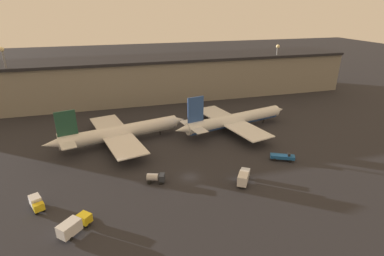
{
  "coord_description": "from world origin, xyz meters",
  "views": [
    {
      "loc": [
        -18.32,
        -66.9,
        43.04
      ],
      "look_at": [
        6.0,
        19.19,
        6.0
      ],
      "focal_mm": 28.0,
      "sensor_mm": 36.0,
      "label": 1
    }
  ],
  "objects_px": {
    "airplane_0": "(120,132)",
    "service_vehicle_0": "(74,225)",
    "service_vehicle_3": "(156,178)",
    "service_vehicle_2": "(283,157)",
    "service_vehicle_4": "(244,177)",
    "service_vehicle_1": "(36,203)",
    "airplane_1": "(234,120)"
  },
  "relations": [
    {
      "from": "service_vehicle_2",
      "to": "service_vehicle_3",
      "type": "height_order",
      "value": "service_vehicle_3"
    },
    {
      "from": "airplane_1",
      "to": "service_vehicle_0",
      "type": "height_order",
      "value": "airplane_1"
    },
    {
      "from": "airplane_0",
      "to": "service_vehicle_0",
      "type": "distance_m",
      "value": 42.8
    },
    {
      "from": "service_vehicle_0",
      "to": "service_vehicle_1",
      "type": "xyz_separation_m",
      "value": [
        -8.74,
        10.46,
        -0.17
      ]
    },
    {
      "from": "airplane_1",
      "to": "service_vehicle_3",
      "type": "bearing_deg",
      "value": -153.72
    },
    {
      "from": "airplane_0",
      "to": "service_vehicle_0",
      "type": "xyz_separation_m",
      "value": [
        -11.68,
        -41.13,
        -2.01
      ]
    },
    {
      "from": "service_vehicle_0",
      "to": "service_vehicle_3",
      "type": "distance_m",
      "value": 23.54
    },
    {
      "from": "airplane_1",
      "to": "service_vehicle_2",
      "type": "xyz_separation_m",
      "value": [
        4.66,
        -26.0,
        -2.59
      ]
    },
    {
      "from": "airplane_0",
      "to": "service_vehicle_2",
      "type": "height_order",
      "value": "airplane_0"
    },
    {
      "from": "service_vehicle_3",
      "to": "service_vehicle_4",
      "type": "relative_size",
      "value": 0.72
    },
    {
      "from": "service_vehicle_4",
      "to": "airplane_1",
      "type": "bearing_deg",
      "value": 14.91
    },
    {
      "from": "airplane_0",
      "to": "service_vehicle_3",
      "type": "xyz_separation_m",
      "value": [
        7.28,
        -27.18,
        -2.33
      ]
    },
    {
      "from": "airplane_0",
      "to": "service_vehicle_3",
      "type": "relative_size",
      "value": 9.54
    },
    {
      "from": "service_vehicle_0",
      "to": "service_vehicle_2",
      "type": "distance_m",
      "value": 59.3
    },
    {
      "from": "service_vehicle_4",
      "to": "service_vehicle_2",
      "type": "bearing_deg",
      "value": -29.64
    },
    {
      "from": "airplane_0",
      "to": "service_vehicle_4",
      "type": "xyz_separation_m",
      "value": [
        29.04,
        -33.69,
        -1.99
      ]
    },
    {
      "from": "airplane_1",
      "to": "service_vehicle_1",
      "type": "bearing_deg",
      "value": -166.25
    },
    {
      "from": "service_vehicle_0",
      "to": "service_vehicle_2",
      "type": "bearing_deg",
      "value": -30.21
    },
    {
      "from": "airplane_1",
      "to": "service_vehicle_2",
      "type": "relative_size",
      "value": 6.64
    },
    {
      "from": "airplane_1",
      "to": "service_vehicle_2",
      "type": "distance_m",
      "value": 26.54
    },
    {
      "from": "service_vehicle_1",
      "to": "service_vehicle_3",
      "type": "distance_m",
      "value": 27.92
    },
    {
      "from": "airplane_0",
      "to": "service_vehicle_2",
      "type": "relative_size",
      "value": 6.56
    },
    {
      "from": "service_vehicle_3",
      "to": "service_vehicle_2",
      "type": "bearing_deg",
      "value": 21.43
    },
    {
      "from": "service_vehicle_0",
      "to": "service_vehicle_1",
      "type": "distance_m",
      "value": 13.63
    },
    {
      "from": "airplane_0",
      "to": "service_vehicle_1",
      "type": "xyz_separation_m",
      "value": [
        -20.42,
        -30.67,
        -2.18
      ]
    },
    {
      "from": "service_vehicle_3",
      "to": "service_vehicle_0",
      "type": "bearing_deg",
      "value": -124.71
    },
    {
      "from": "airplane_0",
      "to": "service_vehicle_4",
      "type": "height_order",
      "value": "airplane_0"
    },
    {
      "from": "service_vehicle_2",
      "to": "service_vehicle_4",
      "type": "bearing_deg",
      "value": -127.22
    },
    {
      "from": "airplane_1",
      "to": "service_vehicle_1",
      "type": "height_order",
      "value": "airplane_1"
    },
    {
      "from": "service_vehicle_0",
      "to": "service_vehicle_2",
      "type": "xyz_separation_m",
      "value": [
        57.2,
        15.61,
        -0.62
      ]
    },
    {
      "from": "service_vehicle_3",
      "to": "airplane_0",
      "type": "bearing_deg",
      "value": 123.93
    },
    {
      "from": "service_vehicle_0",
      "to": "service_vehicle_4",
      "type": "height_order",
      "value": "service_vehicle_4"
    }
  ]
}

